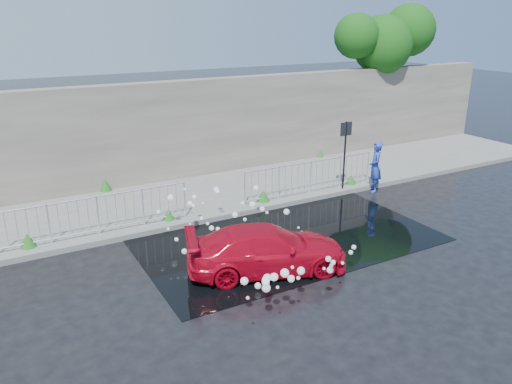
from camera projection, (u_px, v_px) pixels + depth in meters
ground at (289, 254)px, 12.81m from camera, size 90.00×90.00×0.00m
pavement at (209, 194)px, 16.90m from camera, size 30.00×4.00×0.15m
curb at (236, 214)px, 15.25m from camera, size 30.00×0.25×0.16m
retaining_wall at (183, 129)px, 18.10m from camera, size 30.00×0.60×3.50m
puddle at (284, 236)px, 13.86m from camera, size 8.00×5.00×0.01m
sign_post at (345, 144)px, 16.72m from camera, size 0.45×0.06×2.50m
tree at (387, 39)px, 21.78m from camera, size 5.10×2.58×6.36m
railing_left at (98, 214)px, 13.48m from camera, size 5.05×0.05×1.10m
railing_right at (310, 176)px, 16.70m from camera, size 5.05×0.05×1.10m
weeds at (201, 194)px, 16.22m from camera, size 12.17×3.93×0.43m
water_spray at (251, 237)px, 11.99m from camera, size 3.64×5.84×1.11m
red_car at (267, 249)px, 11.84m from camera, size 4.11×2.63×1.11m
person at (375, 167)px, 17.17m from camera, size 0.70×0.77×1.76m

